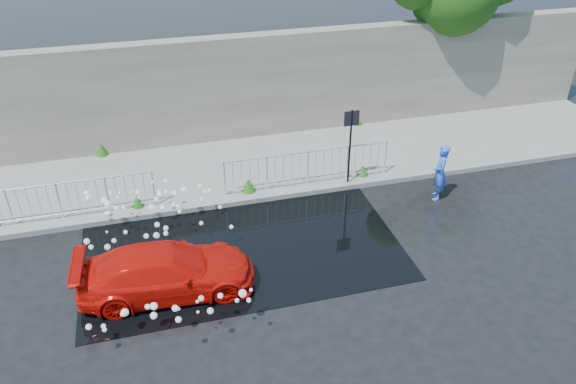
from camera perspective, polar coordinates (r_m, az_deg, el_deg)
name	(u,v)px	position (r m, az deg, el deg)	size (l,w,h in m)	color
ground	(229,273)	(13.82, -5.98, -8.20)	(90.00, 90.00, 0.00)	black
pavement	(201,172)	(17.90, -8.82, 2.00)	(30.00, 4.00, 0.15)	slate
curb	(211,205)	(16.18, -7.87, -1.36)	(30.00, 0.25, 0.16)	slate
retaining_wall	(188,93)	(19.10, -10.16, 9.92)	(30.00, 0.60, 3.50)	#625A52
puddle	(242,246)	(14.65, -4.75, -5.44)	(8.00, 5.00, 0.01)	black
sign_post	(351,135)	(16.37, 6.38, 5.77)	(0.45, 0.06, 2.50)	black
railing_left	(59,199)	(16.29, -22.25, -0.71)	(5.05, 0.05, 1.10)	silver
railing_right	(308,166)	(16.67, 2.02, 2.63)	(5.05, 0.05, 1.10)	silver
weeds	(191,174)	(17.35, -9.85, 1.85)	(12.17, 3.93, 0.43)	#164311
water_spray	(152,236)	(14.06, -13.68, -4.41)	(3.67, 5.54, 1.12)	white
red_car	(167,271)	(13.19, -12.23, -7.85)	(1.62, 3.99, 1.16)	red
person	(440,172)	(16.69, 15.20, 1.94)	(0.62, 0.41, 1.71)	blue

